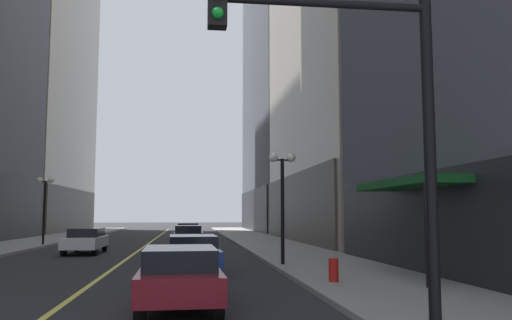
{
  "coord_description": "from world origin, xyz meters",
  "views": [
    {
      "loc": [
        2.83,
        -3.79,
        2.04
      ],
      "look_at": [
        6.64,
        26.5,
        5.19
      ],
      "focal_mm": 37.07,
      "sensor_mm": 36.0,
      "label": 1
    }
  ],
  "objects_px": {
    "car_blue": "(193,253)",
    "car_navy": "(189,234)",
    "car_white": "(86,240)",
    "fire_hydrant_right": "(334,273)",
    "street_lamp_right_mid": "(282,183)",
    "street_lamp_left_far": "(45,195)",
    "car_maroon": "(180,275)",
    "traffic_light_near_right": "(361,99)",
    "car_green": "(188,230)"
  },
  "relations": [
    {
      "from": "car_blue",
      "to": "car_navy",
      "type": "distance_m",
      "value": 16.86
    },
    {
      "from": "traffic_light_near_right",
      "to": "street_lamp_right_mid",
      "type": "distance_m",
      "value": 12.75
    },
    {
      "from": "street_lamp_left_far",
      "to": "car_green",
      "type": "bearing_deg",
      "value": 47.93
    },
    {
      "from": "traffic_light_near_right",
      "to": "car_maroon",
      "type": "bearing_deg",
      "value": 121.07
    },
    {
      "from": "car_blue",
      "to": "traffic_light_near_right",
      "type": "xyz_separation_m",
      "value": [
        2.39,
        -11.24,
        3.02
      ]
    },
    {
      "from": "car_maroon",
      "to": "street_lamp_left_far",
      "type": "bearing_deg",
      "value": 111.11
    },
    {
      "from": "car_maroon",
      "to": "traffic_light_near_right",
      "type": "relative_size",
      "value": 0.77
    },
    {
      "from": "fire_hydrant_right",
      "to": "street_lamp_left_far",
      "type": "bearing_deg",
      "value": 122.83
    },
    {
      "from": "car_navy",
      "to": "fire_hydrant_right",
      "type": "xyz_separation_m",
      "value": [
        4.09,
        -20.81,
        -0.32
      ]
    },
    {
      "from": "car_blue",
      "to": "fire_hydrant_right",
      "type": "relative_size",
      "value": 5.5
    },
    {
      "from": "car_maroon",
      "to": "car_white",
      "type": "bearing_deg",
      "value": 106.99
    },
    {
      "from": "car_blue",
      "to": "street_lamp_left_far",
      "type": "xyz_separation_m",
      "value": [
        -9.36,
        16.66,
        2.54
      ]
    },
    {
      "from": "car_white",
      "to": "car_navy",
      "type": "bearing_deg",
      "value": 50.95
    },
    {
      "from": "car_navy",
      "to": "street_lamp_left_far",
      "type": "bearing_deg",
      "value": -178.81
    },
    {
      "from": "traffic_light_near_right",
      "to": "fire_hydrant_right",
      "type": "bearing_deg",
      "value": 78.0
    },
    {
      "from": "car_white",
      "to": "car_green",
      "type": "relative_size",
      "value": 1.08
    },
    {
      "from": "car_white",
      "to": "car_blue",
      "type": "bearing_deg",
      "value": -61.72
    },
    {
      "from": "street_lamp_left_far",
      "to": "fire_hydrant_right",
      "type": "height_order",
      "value": "street_lamp_left_far"
    },
    {
      "from": "street_lamp_right_mid",
      "to": "fire_hydrant_right",
      "type": "distance_m",
      "value": 6.14
    },
    {
      "from": "car_maroon",
      "to": "car_green",
      "type": "xyz_separation_m",
      "value": [
        0.07,
        33.49,
        0.0
      ]
    },
    {
      "from": "car_navy",
      "to": "traffic_light_near_right",
      "type": "bearing_deg",
      "value": -84.83
    },
    {
      "from": "car_navy",
      "to": "fire_hydrant_right",
      "type": "relative_size",
      "value": 5.47
    },
    {
      "from": "car_maroon",
      "to": "traffic_light_near_right",
      "type": "distance_m",
      "value": 6.07
    },
    {
      "from": "car_blue",
      "to": "car_green",
      "type": "bearing_deg",
      "value": 90.56
    },
    {
      "from": "car_maroon",
      "to": "car_navy",
      "type": "height_order",
      "value": "same"
    },
    {
      "from": "car_maroon",
      "to": "traffic_light_near_right",
      "type": "height_order",
      "value": "traffic_light_near_right"
    },
    {
      "from": "fire_hydrant_right",
      "to": "car_blue",
      "type": "bearing_deg",
      "value": 134.91
    },
    {
      "from": "car_navy",
      "to": "street_lamp_left_far",
      "type": "xyz_separation_m",
      "value": [
        -9.21,
        -0.19,
        2.54
      ]
    },
    {
      "from": "car_navy",
      "to": "fire_hydrant_right",
      "type": "height_order",
      "value": "car_navy"
    },
    {
      "from": "traffic_light_near_right",
      "to": "street_lamp_right_mid",
      "type": "bearing_deg",
      "value": 85.27
    },
    {
      "from": "car_blue",
      "to": "traffic_light_near_right",
      "type": "relative_size",
      "value": 0.78
    },
    {
      "from": "car_white",
      "to": "fire_hydrant_right",
      "type": "bearing_deg",
      "value": -56.35
    },
    {
      "from": "fire_hydrant_right",
      "to": "car_green",
      "type": "bearing_deg",
      "value": 97.79
    },
    {
      "from": "car_maroon",
      "to": "car_blue",
      "type": "xyz_separation_m",
      "value": [
        0.32,
        6.74,
        0.0
      ]
    },
    {
      "from": "street_lamp_left_far",
      "to": "car_white",
      "type": "bearing_deg",
      "value": -59.05
    },
    {
      "from": "car_maroon",
      "to": "street_lamp_right_mid",
      "type": "bearing_deg",
      "value": 65.34
    },
    {
      "from": "car_maroon",
      "to": "fire_hydrant_right",
      "type": "height_order",
      "value": "car_maroon"
    },
    {
      "from": "car_green",
      "to": "street_lamp_right_mid",
      "type": "bearing_deg",
      "value": -81.68
    },
    {
      "from": "car_blue",
      "to": "street_lamp_left_far",
      "type": "distance_m",
      "value": 19.28
    },
    {
      "from": "car_navy",
      "to": "street_lamp_right_mid",
      "type": "bearing_deg",
      "value": -76.87
    },
    {
      "from": "car_blue",
      "to": "car_white",
      "type": "bearing_deg",
      "value": 118.28
    },
    {
      "from": "car_navy",
      "to": "street_lamp_left_far",
      "type": "relative_size",
      "value": 0.99
    },
    {
      "from": "car_navy",
      "to": "car_white",
      "type": "bearing_deg",
      "value": -129.05
    },
    {
      "from": "car_white",
      "to": "car_navy",
      "type": "height_order",
      "value": "same"
    },
    {
      "from": "car_blue",
      "to": "car_white",
      "type": "height_order",
      "value": "same"
    },
    {
      "from": "car_blue",
      "to": "car_navy",
      "type": "relative_size",
      "value": 1.01
    },
    {
      "from": "car_navy",
      "to": "street_lamp_right_mid",
      "type": "height_order",
      "value": "street_lamp_right_mid"
    },
    {
      "from": "car_maroon",
      "to": "street_lamp_right_mid",
      "type": "distance_m",
      "value": 9.37
    },
    {
      "from": "street_lamp_right_mid",
      "to": "car_navy",
      "type": "bearing_deg",
      "value": 103.13
    },
    {
      "from": "car_blue",
      "to": "car_green",
      "type": "height_order",
      "value": "same"
    }
  ]
}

